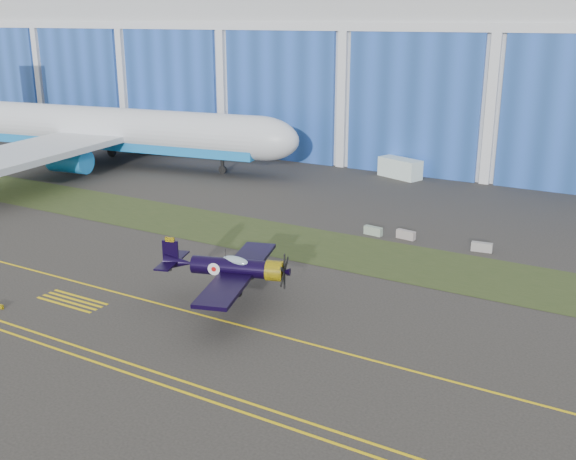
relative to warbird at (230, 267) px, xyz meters
The scene contains 13 objects.
ground 7.60m from the warbird, 18.23° to the left, with size 260.00×260.00×0.00m, color #393531.
grass_median 17.72m from the warbird, 67.90° to the left, with size 260.00×10.00×0.02m, color #475128.
hangar 75.17m from the warbird, 84.93° to the left, with size 220.00×45.70×30.00m.
taxiway_centreline 7.81m from the warbird, 23.39° to the right, with size 200.00×0.20×0.02m, color yellow.
edge_line_near 14.33m from the warbird, 61.99° to the right, with size 80.00×0.20×0.02m, color yellow.
edge_line_far 13.47m from the warbird, 59.93° to the right, with size 80.00×0.20×0.02m, color yellow.
hold_short_ladder 13.27m from the warbird, 152.56° to the right, with size 6.00×2.40×0.02m, color yellow, non-canonical shape.
warbird is the anchor object (origin of this frame).
jetliner 60.04m from the warbird, 143.47° to the left, with size 79.42×70.37×24.81m.
shipping_container 49.23m from the warbird, 95.67° to the left, with size 6.32×2.53×2.74m, color white.
barrier_a 22.65m from the warbird, 83.42° to the left, with size 2.00×0.60×0.90m, color gray.
barrier_b 23.76m from the warbird, 75.24° to the left, with size 2.00×0.60×0.90m, color #9E928D.
barrier_c 26.83m from the warbird, 58.80° to the left, with size 2.00×0.60×0.90m, color gray.
Camera 1 is at (22.28, -42.48, 21.76)m, focal length 42.00 mm.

